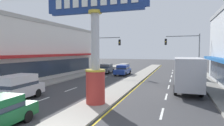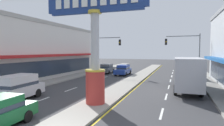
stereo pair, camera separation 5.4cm
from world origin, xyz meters
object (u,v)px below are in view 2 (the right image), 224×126
at_px(suv_mid_left_lane, 16,88).
at_px(suv_far_left_oncoming, 184,71).
at_px(district_sign, 95,49).
at_px(sedan_near_left_lane, 123,70).
at_px(street_bench, 14,85).
at_px(storefront_left, 32,50).
at_px(traffic_light_right_side, 186,47).
at_px(box_truck_far_right_lane, 187,73).
at_px(sedan_kerb_right, 107,68).
at_px(traffic_light_left_side, 103,48).

relative_size(suv_mid_left_lane, suv_far_left_oncoming, 1.00).
relative_size(district_sign, sedan_near_left_lane, 1.76).
distance_m(suv_far_left_oncoming, street_bench, 20.63).
distance_m(storefront_left, suv_mid_left_lane, 13.99).
xyz_separation_m(traffic_light_right_side, box_truck_far_right_lane, (-0.26, -11.22, -2.55)).
bearing_deg(traffic_light_right_side, suv_mid_left_lane, -123.67).
distance_m(storefront_left, box_truck_far_right_lane, 20.91).
xyz_separation_m(sedan_near_left_lane, sedan_kerb_right, (-3.30, 1.37, 0.00)).
bearing_deg(traffic_light_right_side, sedan_near_left_lane, -172.38).
height_order(sedan_near_left_lane, suv_far_left_oncoming, suv_far_left_oncoming).
relative_size(storefront_left, box_truck_far_right_lane, 3.75).
bearing_deg(traffic_light_left_side, street_bench, -97.40).
bearing_deg(suv_mid_left_lane, traffic_light_left_side, 90.88).
xyz_separation_m(suv_mid_left_lane, street_bench, (-2.38, 2.11, -0.34)).
xyz_separation_m(storefront_left, box_truck_far_right_lane, (20.52, -3.37, -2.11)).
bearing_deg(traffic_light_right_side, district_sign, -109.68).
xyz_separation_m(sedan_near_left_lane, suv_mid_left_lane, (-3.30, -17.53, 0.20)).
bearing_deg(sedan_near_left_lane, traffic_light_left_side, 168.48).
xyz_separation_m(traffic_light_right_side, sedan_near_left_lane, (-9.19, -1.23, -3.46)).
distance_m(traffic_light_right_side, box_truck_far_right_lane, 11.51).
bearing_deg(sedan_near_left_lane, traffic_light_right_side, 7.62).
bearing_deg(district_sign, box_truck_far_right_lane, 47.29).
bearing_deg(district_sign, traffic_light_left_side, 110.21).
bearing_deg(traffic_light_left_side, suv_mid_left_lane, -89.12).
bearing_deg(sedan_near_left_lane, district_sign, -80.43).
relative_size(sedan_near_left_lane, suv_far_left_oncoming, 0.92).
bearing_deg(box_truck_far_right_lane, suv_mid_left_lane, -148.35).
xyz_separation_m(district_sign, suv_mid_left_lane, (-6.11, -0.90, -2.84)).
xyz_separation_m(district_sign, traffic_light_left_side, (-6.39, 17.36, 0.42)).
bearing_deg(street_bench, box_truck_far_right_lane, 20.38).
bearing_deg(box_truck_far_right_lane, traffic_light_right_side, 88.67).
bearing_deg(suv_mid_left_lane, storefront_left, 127.24).
relative_size(traffic_light_left_side, street_bench, 3.88).
bearing_deg(traffic_light_right_side, storefront_left, -159.30).
height_order(storefront_left, box_truck_far_right_lane, storefront_left).
xyz_separation_m(storefront_left, sedan_near_left_lane, (11.59, 6.62, -3.01)).
distance_m(traffic_light_left_side, suv_mid_left_lane, 18.55).
height_order(traffic_light_left_side, traffic_light_right_side, same).
bearing_deg(sedan_kerb_right, street_bench, -98.07).
relative_size(district_sign, traffic_light_left_side, 1.22).
height_order(traffic_light_left_side, box_truck_far_right_lane, traffic_light_left_side).
height_order(suv_far_left_oncoming, sedan_kerb_right, suv_far_left_oncoming).
distance_m(traffic_light_left_side, sedan_near_left_lane, 5.03).
xyz_separation_m(traffic_light_right_side, suv_mid_left_lane, (-12.50, -18.76, -3.26)).
xyz_separation_m(district_sign, sedan_near_left_lane, (-2.80, 16.63, -3.03)).
relative_size(sedan_near_left_lane, street_bench, 2.69).
xyz_separation_m(box_truck_far_right_lane, street_bench, (-14.61, -5.43, -1.05)).
relative_size(sedan_kerb_right, street_bench, 2.74).
height_order(storefront_left, street_bench, storefront_left).
distance_m(sedan_kerb_right, street_bench, 16.95).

